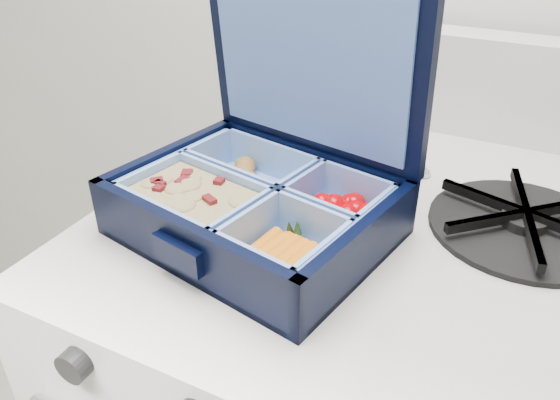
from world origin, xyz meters
The scene contains 4 objects.
bento_box centered at (-0.17, 1.60, 0.88)m, with size 0.25×0.19×0.06m, color black, non-canonical shape.
burner_grate centered at (0.07, 1.72, 0.86)m, with size 0.18×0.18×0.03m, color black.
burner_grate_rear centered at (-0.25, 1.85, 0.86)m, with size 0.18×0.18×0.02m, color black.
fork centered at (-0.12, 1.73, 0.85)m, with size 0.02×0.18×0.01m, color #B9B9B9, non-canonical shape.
Camera 1 is at (0.05, 1.21, 1.16)m, focal length 35.00 mm.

